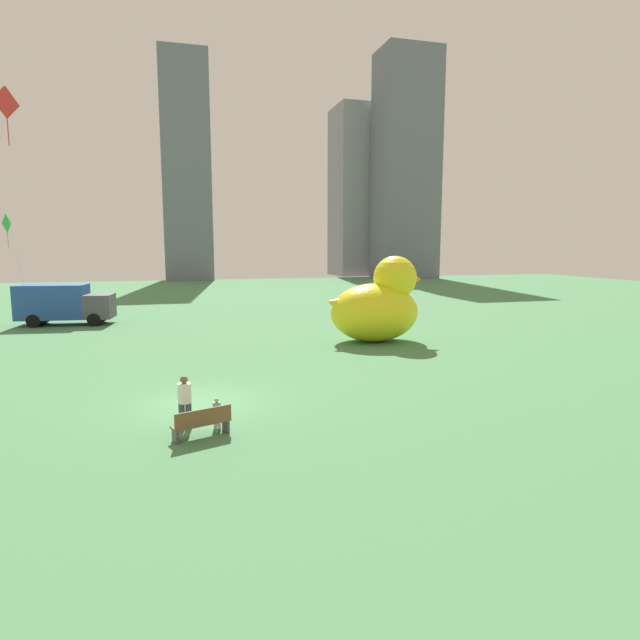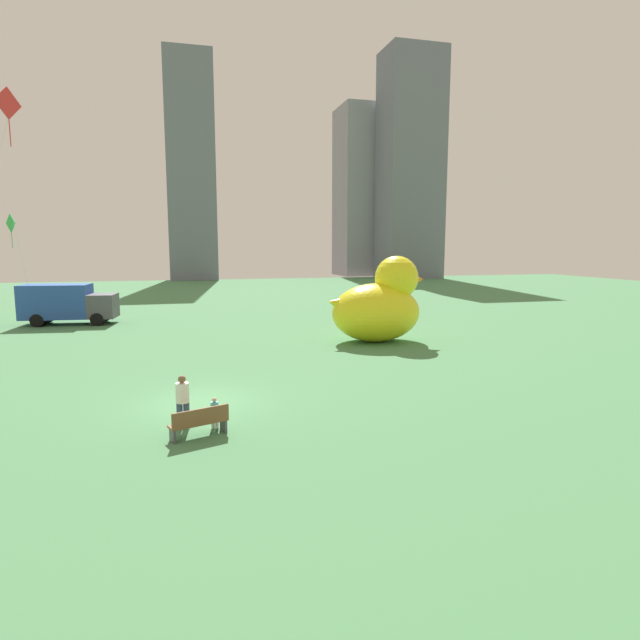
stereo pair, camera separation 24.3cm
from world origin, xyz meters
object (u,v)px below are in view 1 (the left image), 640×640
at_px(person_adult, 185,400).
at_px(person_child, 217,412).
at_px(kite_green, 7,226).
at_px(park_bench, 202,422).
at_px(box_truck, 64,304).
at_px(giant_inflatable_duck, 378,305).
at_px(kite_red, 3,116).

relative_size(person_adult, person_child, 1.70).
xyz_separation_m(person_adult, kite_green, (-10.87, 24.80, 5.94)).
height_order(park_bench, box_truck, box_truck).
bearing_deg(box_truck, giant_inflatable_duck, -32.43).
relative_size(box_truck, kite_green, 0.84).
xyz_separation_m(person_child, box_truck, (-8.60, 24.82, 0.91)).
height_order(park_bench, giant_inflatable_duck, giant_inflatable_duck).
height_order(person_child, kite_red, kite_red).
xyz_separation_m(person_child, kite_green, (-11.81, 25.08, 6.32)).
distance_m(person_adult, kite_green, 27.72).
xyz_separation_m(giant_inflatable_duck, kite_red, (-17.89, -3.63, 8.65)).
bearing_deg(kite_red, person_child, -50.54).
bearing_deg(kite_green, park_bench, -66.27).
bearing_deg(box_truck, kite_green, 175.26).
bearing_deg(person_child, box_truck, 109.11).
distance_m(giant_inflatable_duck, box_truck, 22.46).
xyz_separation_m(park_bench, kite_red, (-7.05, 9.83, 10.30)).
height_order(kite_green, kite_red, kite_red).
height_order(box_truck, kite_red, kite_red).
height_order(giant_inflatable_duck, kite_red, kite_red).
bearing_deg(park_bench, giant_inflatable_duck, 51.16).
bearing_deg(kite_red, kite_green, 105.02).
bearing_deg(person_child, park_bench, -125.49).
xyz_separation_m(park_bench, kite_green, (-11.33, 25.76, 6.38)).
bearing_deg(person_adult, giant_inflatable_duck, 47.89).
bearing_deg(box_truck, kite_red, -86.11).
relative_size(park_bench, box_truck, 0.27).
relative_size(giant_inflatable_duck, kite_green, 0.78).
relative_size(person_child, kite_green, 0.13).
bearing_deg(kite_green, person_adult, -66.33).
bearing_deg(park_bench, kite_red, 125.65).
bearing_deg(giant_inflatable_duck, park_bench, -128.84).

